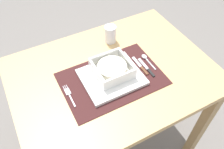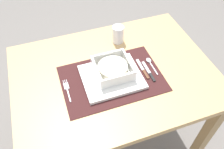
# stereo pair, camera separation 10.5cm
# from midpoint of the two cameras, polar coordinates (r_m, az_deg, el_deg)

# --- Properties ---
(ground_plane) EXTENTS (6.00, 6.00, 0.00)m
(ground_plane) POSITION_cam_midpoint_polar(r_m,az_deg,el_deg) (1.73, 2.20, -16.22)
(ground_plane) COLOR slate
(dining_table) EXTENTS (0.96, 0.70, 0.74)m
(dining_table) POSITION_cam_midpoint_polar(r_m,az_deg,el_deg) (1.19, 3.08, -3.21)
(dining_table) COLOR tan
(dining_table) RESTS_ON ground
(placemat) EXTENTS (0.46, 0.31, 0.00)m
(placemat) POSITION_cam_midpoint_polar(r_m,az_deg,el_deg) (1.08, 2.80, -1.16)
(placemat) COLOR #381919
(placemat) RESTS_ON dining_table
(serving_plate) EXTENTS (0.27, 0.23, 0.02)m
(serving_plate) POSITION_cam_midpoint_polar(r_m,az_deg,el_deg) (1.07, 2.71, -0.76)
(serving_plate) COLOR white
(serving_plate) RESTS_ON placemat
(porridge_bowl) EXTENTS (0.16, 0.16, 0.06)m
(porridge_bowl) POSITION_cam_midpoint_polar(r_m,az_deg,el_deg) (1.06, 3.05, 1.24)
(porridge_bowl) COLOR white
(porridge_bowl) RESTS_ON serving_plate
(fork) EXTENTS (0.02, 0.13, 0.00)m
(fork) POSITION_cam_midpoint_polar(r_m,az_deg,el_deg) (1.04, -8.20, -3.66)
(fork) COLOR silver
(fork) RESTS_ON placemat
(spoon) EXTENTS (0.02, 0.12, 0.01)m
(spoon) POSITION_cam_midpoint_polar(r_m,az_deg,el_deg) (1.16, 11.84, 2.89)
(spoon) COLOR silver
(spoon) RESTS_ON placemat
(butter_knife) EXTENTS (0.01, 0.13, 0.01)m
(butter_knife) POSITION_cam_midpoint_polar(r_m,az_deg,el_deg) (1.12, 11.85, 0.31)
(butter_knife) COLOR black
(butter_knife) RESTS_ON placemat
(bread_knife) EXTENTS (0.01, 0.13, 0.01)m
(bread_knife) POSITION_cam_midpoint_polar(r_m,az_deg,el_deg) (1.12, 10.34, 0.96)
(bread_knife) COLOR #59331E
(bread_knife) RESTS_ON placemat
(drinking_glass) EXTENTS (0.06, 0.06, 0.09)m
(drinking_glass) POSITION_cam_midpoint_polar(r_m,az_deg,el_deg) (1.24, 3.96, 9.53)
(drinking_glass) COLOR white
(drinking_glass) RESTS_ON dining_table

